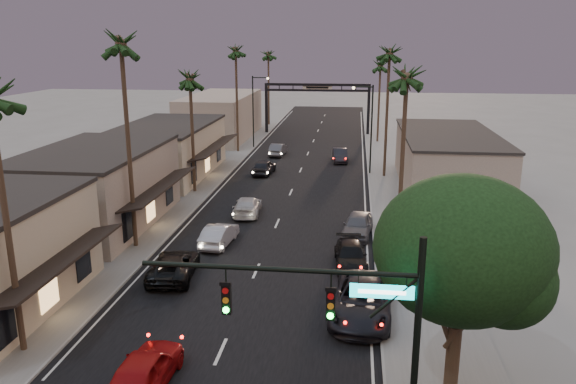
% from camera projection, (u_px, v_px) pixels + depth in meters
% --- Properties ---
extents(ground, '(200.00, 200.00, 0.00)m').
position_uv_depth(ground, '(294.00, 184.00, 53.39)').
color(ground, slate).
rests_on(ground, ground).
extents(road, '(14.00, 120.00, 0.02)m').
position_uv_depth(road, '(300.00, 172.00, 58.18)').
color(road, black).
rests_on(road, ground).
extents(sidewalk_left, '(5.00, 92.00, 0.12)m').
position_uv_depth(sidewalk_left, '(225.00, 156.00, 65.97)').
color(sidewalk_left, slate).
rests_on(sidewalk_left, ground).
extents(sidewalk_right, '(5.00, 92.00, 0.12)m').
position_uv_depth(sidewalk_right, '(389.00, 160.00, 63.78)').
color(sidewalk_right, slate).
rests_on(sidewalk_right, ground).
extents(storefront_mid, '(8.00, 14.00, 5.50)m').
position_uv_depth(storefront_mid, '(96.00, 189.00, 40.75)').
color(storefront_mid, gray).
rests_on(storefront_mid, ground).
extents(storefront_far, '(8.00, 16.00, 5.00)m').
position_uv_depth(storefront_far, '(168.00, 151.00, 56.15)').
color(storefront_far, '#BCB090').
rests_on(storefront_far, ground).
extents(storefront_dist, '(8.00, 20.00, 6.00)m').
position_uv_depth(storefront_dist, '(221.00, 116.00, 78.07)').
color(storefront_dist, gray).
rests_on(storefront_dist, ground).
extents(building_right, '(8.00, 18.00, 5.00)m').
position_uv_depth(building_right, '(447.00, 162.00, 51.13)').
color(building_right, gray).
rests_on(building_right, ground).
extents(traffic_signal, '(8.51, 0.22, 7.80)m').
position_uv_depth(traffic_signal, '(353.00, 320.00, 16.91)').
color(traffic_signal, black).
rests_on(traffic_signal, ground).
extents(corner_tree, '(6.20, 6.20, 8.80)m').
position_uv_depth(corner_tree, '(464.00, 255.00, 19.54)').
color(corner_tree, '#38281C').
rests_on(corner_tree, ground).
extents(arch, '(15.20, 0.40, 7.27)m').
position_uv_depth(arch, '(317.00, 96.00, 80.70)').
color(arch, black).
rests_on(arch, ground).
extents(streetlight_right, '(2.13, 0.30, 9.00)m').
position_uv_depth(streetlight_right, '(369.00, 122.00, 55.99)').
color(streetlight_right, black).
rests_on(streetlight_right, ground).
extents(streetlight_left, '(2.13, 0.30, 9.00)m').
position_uv_depth(streetlight_left, '(255.00, 106.00, 70.05)').
color(streetlight_left, black).
rests_on(streetlight_left, ground).
extents(palm_lb, '(3.20, 3.20, 15.20)m').
position_uv_depth(palm_lb, '(120.00, 38.00, 33.63)').
color(palm_lb, '#38281C').
rests_on(palm_lb, ground).
extents(palm_lc, '(3.20, 3.20, 12.20)m').
position_uv_depth(palm_lc, '(190.00, 74.00, 47.81)').
color(palm_lc, '#38281C').
rests_on(palm_lc, ground).
extents(palm_ld, '(3.20, 3.20, 14.20)m').
position_uv_depth(palm_ld, '(236.00, 48.00, 65.51)').
color(palm_ld, '#38281C').
rests_on(palm_ld, ground).
extents(palm_ra, '(3.20, 3.20, 13.20)m').
position_uv_depth(palm_ra, '(407.00, 71.00, 34.08)').
color(palm_ra, '#38281C').
rests_on(palm_ra, ground).
extents(palm_rb, '(3.20, 3.20, 14.20)m').
position_uv_depth(palm_rb, '(390.00, 49.00, 52.99)').
color(palm_rb, '#38281C').
rests_on(palm_rb, ground).
extents(palm_rc, '(3.20, 3.20, 12.20)m').
position_uv_depth(palm_rc, '(381.00, 62.00, 72.67)').
color(palm_rc, '#38281C').
rests_on(palm_rc, ground).
extents(palm_far, '(3.20, 3.20, 13.20)m').
position_uv_depth(palm_far, '(268.00, 52.00, 87.78)').
color(palm_far, '#38281C').
rests_on(palm_far, ground).
extents(oncoming_red, '(2.05, 4.84, 1.63)m').
position_uv_depth(oncoming_red, '(144.00, 370.00, 21.82)').
color(oncoming_red, maroon).
rests_on(oncoming_red, ground).
extents(oncoming_pickup, '(2.87, 5.35, 1.43)m').
position_uv_depth(oncoming_pickup, '(174.00, 265.00, 32.25)').
color(oncoming_pickup, black).
rests_on(oncoming_pickup, ground).
extents(oncoming_silver, '(1.89, 4.45, 1.43)m').
position_uv_depth(oncoming_silver, '(219.00, 235.00, 37.37)').
color(oncoming_silver, '#A2A2A7').
rests_on(oncoming_silver, ground).
extents(oncoming_white, '(2.28, 4.90, 1.39)m').
position_uv_depth(oncoming_white, '(247.00, 206.00, 43.91)').
color(oncoming_white, '#B0B0B0').
rests_on(oncoming_white, ground).
extents(oncoming_dgrey, '(2.16, 4.59, 1.52)m').
position_uv_depth(oncoming_dgrey, '(264.00, 167.00, 57.18)').
color(oncoming_dgrey, black).
rests_on(oncoming_dgrey, ground).
extents(oncoming_grey_far, '(1.79, 4.45, 1.44)m').
position_uv_depth(oncoming_grey_far, '(278.00, 150.00, 66.49)').
color(oncoming_grey_far, '#46474B').
rests_on(oncoming_grey_far, ground).
extents(curbside_near, '(3.48, 6.56, 1.76)m').
position_uv_depth(curbside_near, '(363.00, 300.00, 27.60)').
color(curbside_near, black).
rests_on(curbside_near, ground).
extents(curbside_black, '(2.23, 4.75, 1.34)m').
position_uv_depth(curbside_black, '(351.00, 255.00, 33.88)').
color(curbside_black, black).
rests_on(curbside_black, ground).
extents(curbside_grey, '(2.44, 4.84, 1.58)m').
position_uv_depth(curbside_grey, '(358.00, 225.00, 39.07)').
color(curbside_grey, '#4E4F53').
rests_on(curbside_grey, ground).
extents(curbside_far, '(1.94, 4.56, 1.46)m').
position_uv_depth(curbside_far, '(340.00, 155.00, 63.09)').
color(curbside_far, black).
rests_on(curbside_far, ground).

